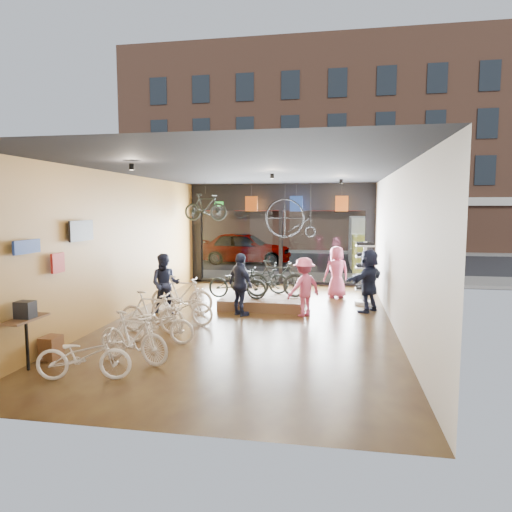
% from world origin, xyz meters
% --- Properties ---
extents(ground_plane, '(7.00, 12.00, 0.04)m').
position_xyz_m(ground_plane, '(0.00, 0.00, -0.02)').
color(ground_plane, black).
rests_on(ground_plane, ground).
extents(ceiling, '(7.00, 12.00, 0.04)m').
position_xyz_m(ceiling, '(0.00, 0.00, 3.82)').
color(ceiling, black).
rests_on(ceiling, ground).
extents(wall_left, '(0.04, 12.00, 3.80)m').
position_xyz_m(wall_left, '(-3.52, 0.00, 1.90)').
color(wall_left, '#AC7433').
rests_on(wall_left, ground).
extents(wall_right, '(0.04, 12.00, 3.80)m').
position_xyz_m(wall_right, '(3.52, 0.00, 1.90)').
color(wall_right, beige).
rests_on(wall_right, ground).
extents(wall_back, '(7.00, 0.04, 3.80)m').
position_xyz_m(wall_back, '(0.00, -6.02, 1.90)').
color(wall_back, beige).
rests_on(wall_back, ground).
extents(storefront, '(7.00, 0.26, 3.80)m').
position_xyz_m(storefront, '(0.00, 6.00, 1.90)').
color(storefront, black).
rests_on(storefront, ground).
extents(exit_sign, '(0.35, 0.06, 0.18)m').
position_xyz_m(exit_sign, '(-2.40, 5.88, 3.05)').
color(exit_sign, '#198C26').
rests_on(exit_sign, storefront).
extents(street_road, '(30.00, 18.00, 0.02)m').
position_xyz_m(street_road, '(0.00, 15.00, -0.01)').
color(street_road, black).
rests_on(street_road, ground).
extents(sidewalk_near, '(30.00, 2.40, 0.12)m').
position_xyz_m(sidewalk_near, '(0.00, 7.20, 0.06)').
color(sidewalk_near, slate).
rests_on(sidewalk_near, ground).
extents(sidewalk_far, '(30.00, 2.00, 0.12)m').
position_xyz_m(sidewalk_far, '(0.00, 19.00, 0.06)').
color(sidewalk_far, slate).
rests_on(sidewalk_far, ground).
extents(opposite_building, '(26.00, 5.00, 14.00)m').
position_xyz_m(opposite_building, '(0.00, 21.50, 7.00)').
color(opposite_building, brown).
rests_on(opposite_building, ground).
extents(street_car, '(4.90, 1.97, 1.67)m').
position_xyz_m(street_car, '(-2.65, 12.00, 0.84)').
color(street_car, gray).
rests_on(street_car, street_road).
extents(box_truck, '(2.08, 6.23, 2.45)m').
position_xyz_m(box_truck, '(3.80, 11.00, 1.23)').
color(box_truck, silver).
rests_on(box_truck, street_road).
extents(floor_bike_0, '(1.67, 0.88, 0.84)m').
position_xyz_m(floor_bike_0, '(-2.06, -4.48, 0.42)').
color(floor_bike_0, beige).
rests_on(floor_bike_0, ground_plane).
extents(floor_bike_1, '(1.67, 0.88, 0.97)m').
position_xyz_m(floor_bike_1, '(-1.62, -3.54, 0.48)').
color(floor_bike_1, beige).
rests_on(floor_bike_1, ground_plane).
extents(floor_bike_2, '(1.60, 0.57, 0.84)m').
position_xyz_m(floor_bike_2, '(-1.64, -2.26, 0.42)').
color(floor_bike_2, beige).
rests_on(floor_bike_2, ground_plane).
extents(floor_bike_3, '(1.67, 0.63, 0.98)m').
position_xyz_m(floor_bike_3, '(-2.09, -1.53, 0.49)').
color(floor_bike_3, beige).
rests_on(floor_bike_3, ground_plane).
extents(floor_bike_4, '(1.76, 0.82, 0.89)m').
position_xyz_m(floor_bike_4, '(-1.69, -0.63, 0.45)').
color(floor_bike_4, beige).
rests_on(floor_bike_4, ground_plane).
extents(floor_bike_5, '(1.76, 0.52, 1.06)m').
position_xyz_m(floor_bike_5, '(-2.06, 0.44, 0.53)').
color(floor_bike_5, beige).
rests_on(floor_bike_5, ground_plane).
extents(display_platform, '(2.40, 1.80, 0.30)m').
position_xyz_m(display_platform, '(0.02, 1.73, 0.15)').
color(display_platform, '#4D2A1B').
rests_on(display_platform, ground_plane).
extents(display_bike_left, '(1.76, 0.72, 0.90)m').
position_xyz_m(display_bike_left, '(-0.69, 1.34, 0.75)').
color(display_bike_left, black).
rests_on(display_bike_left, display_platform).
extents(display_bike_mid, '(1.84, 0.65, 1.08)m').
position_xyz_m(display_bike_mid, '(0.38, 1.71, 0.84)').
color(display_bike_mid, black).
rests_on(display_bike_mid, display_platform).
extents(display_bike_right, '(1.81, 0.74, 0.93)m').
position_xyz_m(display_bike_right, '(-0.19, 2.21, 0.77)').
color(display_bike_right, black).
rests_on(display_bike_right, display_platform).
extents(customer_1, '(0.91, 0.77, 1.67)m').
position_xyz_m(customer_1, '(-2.47, 0.30, 0.83)').
color(customer_1, '#161C33').
rests_on(customer_1, ground_plane).
extents(customer_2, '(1.00, 0.98, 1.69)m').
position_xyz_m(customer_2, '(-0.42, 0.51, 0.85)').
color(customer_2, '#161C33').
rests_on(customer_2, ground_plane).
extents(customer_3, '(1.15, 1.12, 1.58)m').
position_xyz_m(customer_3, '(1.27, 0.75, 0.79)').
color(customer_3, '#CC4C72').
rests_on(customer_3, ground_plane).
extents(customer_4, '(0.96, 0.79, 1.68)m').
position_xyz_m(customer_4, '(2.12, 3.48, 0.84)').
color(customer_4, '#CC4C72').
rests_on(customer_4, ground_plane).
extents(customer_5, '(1.35, 1.65, 1.77)m').
position_xyz_m(customer_5, '(3.00, 1.61, 0.88)').
color(customer_5, '#161C33').
rests_on(customer_5, ground_plane).
extents(sunglasses_rack, '(0.67, 0.61, 1.90)m').
position_xyz_m(sunglasses_rack, '(2.95, 2.59, 0.95)').
color(sunglasses_rack, white).
rests_on(sunglasses_rack, ground_plane).
extents(wall_merch, '(0.40, 2.40, 2.60)m').
position_xyz_m(wall_merch, '(-3.38, -3.50, 1.30)').
color(wall_merch, navy).
rests_on(wall_merch, wall_left).
extents(penny_farthing, '(1.68, 0.06, 1.34)m').
position_xyz_m(penny_farthing, '(0.60, 4.49, 2.50)').
color(penny_farthing, black).
rests_on(penny_farthing, ceiling).
extents(hung_bike, '(1.62, 0.61, 0.95)m').
position_xyz_m(hung_bike, '(-2.45, 4.20, 2.93)').
color(hung_bike, black).
rests_on(hung_bike, ceiling).
extents(jersey_left, '(0.45, 0.03, 0.55)m').
position_xyz_m(jersey_left, '(-1.00, 5.20, 3.05)').
color(jersey_left, '#CC5919').
rests_on(jersey_left, ceiling).
extents(jersey_mid, '(0.45, 0.03, 0.55)m').
position_xyz_m(jersey_mid, '(0.64, 5.20, 3.05)').
color(jersey_mid, '#1E3F99').
rests_on(jersey_mid, ceiling).
extents(jersey_right, '(0.45, 0.03, 0.55)m').
position_xyz_m(jersey_right, '(2.26, 5.20, 3.05)').
color(jersey_right, '#CC5919').
rests_on(jersey_right, ceiling).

